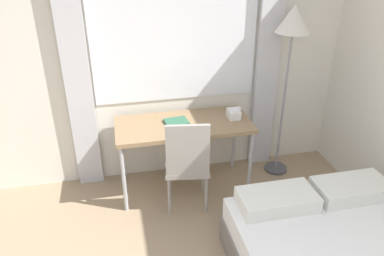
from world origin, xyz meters
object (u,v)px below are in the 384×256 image
desk (183,129)px  telephone (234,113)px  desk_chair (187,161)px  standing_lamp (292,33)px  book (176,122)px

desk → telephone: (0.50, 0.01, 0.11)m
desk_chair → standing_lamp: bearing=29.6°
telephone → desk_chair: bearing=-148.0°
desk → book: book is taller
desk_chair → standing_lamp: size_ratio=0.53×
desk → desk_chair: bearing=-95.6°
book → desk: bearing=-11.4°
standing_lamp → book: size_ratio=7.52×
desk → telephone: telephone is taller
desk_chair → telephone: (0.53, 0.33, 0.27)m
desk_chair → book: bearing=104.6°
desk → telephone: bearing=1.1°
desk_chair → standing_lamp: 1.54m
desk → book: bearing=168.6°
standing_lamp → telephone: 0.93m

